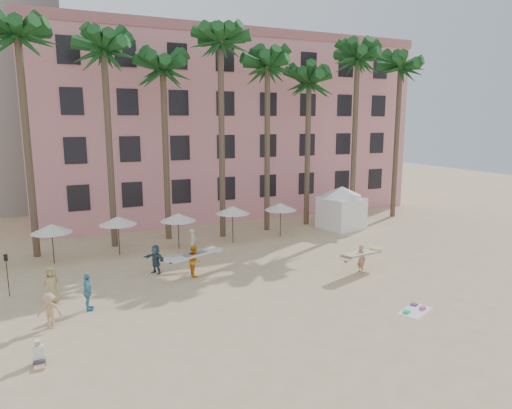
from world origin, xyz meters
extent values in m
plane|color=#D1B789|center=(0.00, 0.00, 0.00)|extent=(120.00, 120.00, 0.00)
cube|color=#DC8688|center=(7.00, 26.00, 8.00)|extent=(35.00, 14.00, 16.00)
cylinder|color=brown|center=(-10.00, 14.50, 7.00)|extent=(0.44, 0.44, 14.00)
cylinder|color=brown|center=(-5.00, 15.00, 6.75)|extent=(0.44, 0.44, 13.50)
cylinder|color=brown|center=(-1.00, 15.50, 6.25)|extent=(0.44, 0.44, 12.50)
cylinder|color=brown|center=(3.00, 14.50, 7.25)|extent=(0.44, 0.44, 14.50)
cylinder|color=brown|center=(7.00, 15.00, 6.50)|extent=(0.44, 0.44, 13.00)
cylinder|color=brown|center=(11.00, 15.50, 6.00)|extent=(0.44, 0.44, 12.00)
cylinder|color=brown|center=(15.00, 14.50, 7.00)|extent=(0.44, 0.44, 14.00)
cylinder|color=brown|center=(20.00, 15.00, 6.75)|extent=(0.44, 0.44, 13.50)
cylinder|color=#332B23|center=(-9.00, 12.40, 1.20)|extent=(0.07, 0.07, 2.40)
cone|color=white|center=(-9.00, 12.40, 2.25)|extent=(2.50, 2.50, 0.55)
cylinder|color=#332B23|center=(-5.00, 12.60, 1.25)|extent=(0.07, 0.07, 2.50)
cone|color=white|center=(-5.00, 12.60, 2.35)|extent=(2.50, 2.50, 0.55)
cylinder|color=#332B23|center=(-1.00, 12.50, 1.20)|extent=(0.07, 0.07, 2.40)
cone|color=white|center=(-1.00, 12.50, 2.25)|extent=(2.50, 2.50, 0.55)
cylinder|color=#332B23|center=(3.00, 12.40, 1.30)|extent=(0.07, 0.07, 2.60)
cone|color=white|center=(3.00, 12.40, 2.45)|extent=(2.50, 2.50, 0.55)
cylinder|color=#332B23|center=(7.00, 12.60, 1.25)|extent=(0.07, 0.07, 2.50)
cone|color=white|center=(7.00, 12.60, 2.35)|extent=(2.50, 2.50, 0.55)
cube|color=white|center=(12.82, 12.95, 1.30)|extent=(3.50, 3.50, 2.60)
cone|color=white|center=(12.82, 12.95, 3.05)|extent=(5.25, 5.25, 0.90)
cube|color=white|center=(6.37, -2.46, 0.01)|extent=(2.05, 1.66, 0.02)
cube|color=#2AB784|center=(5.83, -2.49, 0.07)|extent=(0.38, 0.35, 0.10)
cube|color=#DA3CB1|center=(6.82, -2.48, 0.08)|extent=(0.35, 0.32, 0.12)
cube|color=#5F3888|center=(6.79, -1.94, 0.06)|extent=(0.36, 0.38, 0.08)
imported|color=tan|center=(7.46, 3.12, 0.84)|extent=(0.43, 0.63, 1.67)
cube|color=beige|center=(7.46, 3.12, 1.17)|extent=(3.17, 1.70, 0.37)
imported|color=orange|center=(-1.63, 6.62, 0.90)|extent=(0.74, 0.92, 1.80)
cube|color=silver|center=(-1.63, 6.62, 1.26)|extent=(3.19, 1.55, 0.32)
imported|color=#354C5D|center=(-3.58, 7.91, 0.85)|extent=(1.30, 1.60, 1.71)
imported|color=tan|center=(-9.25, 2.60, 0.80)|extent=(1.15, 0.86, 1.59)
imported|color=#5098BA|center=(-7.60, 3.94, 0.90)|extent=(0.62, 1.12, 1.80)
imported|color=tan|center=(-9.12, 5.65, 0.93)|extent=(1.04, 0.83, 1.86)
imported|color=beige|center=(-0.38, 11.19, 0.82)|extent=(0.60, 0.71, 1.64)
cylinder|color=black|center=(-11.15, 7.41, 1.05)|extent=(0.04, 0.04, 2.10)
cube|color=black|center=(-11.15, 7.41, 2.05)|extent=(0.18, 0.03, 0.35)
cube|color=#3F3F4C|center=(-9.65, -0.47, 0.11)|extent=(0.41, 0.39, 0.22)
cube|color=tan|center=(-9.65, -0.80, 0.06)|extent=(0.37, 0.41, 0.11)
cube|color=white|center=(-9.65, -0.43, 0.46)|extent=(0.40, 0.24, 0.50)
sphere|color=tan|center=(-9.65, -0.43, 0.83)|extent=(0.22, 0.22, 0.22)
camera|label=1|loc=(-8.71, -17.75, 8.82)|focal=32.00mm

